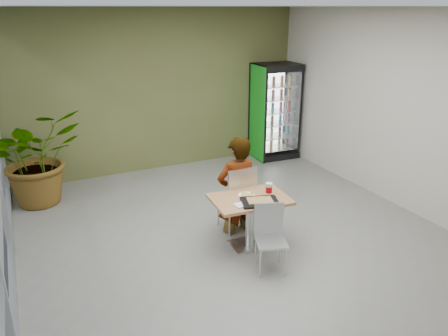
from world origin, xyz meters
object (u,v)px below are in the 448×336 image
Objects in this scene: dining_table at (249,212)px; chair_near at (270,232)px; potted_plant at (37,157)px; seated_woman at (237,194)px; beverage_fridge at (275,111)px; soda_cup at (269,189)px; cafeteria_tray at (260,202)px; chair_far at (239,194)px.

chair_near is at bearing -91.16° from dining_table.
potted_plant is at bearing 145.28° from chair_near.
beverage_fridge is (2.36, 2.73, 0.45)m from seated_woman.
soda_cup is 0.32m from cafeteria_tray.
beverage_fridge is at bearing 53.09° from dining_table.
soda_cup is at bearing 112.47° from seated_woman.
cafeteria_tray is (-0.25, -0.19, -0.07)m from soda_cup.
beverage_fridge reaches higher than seated_woman.
potted_plant is (-2.48, 3.46, 0.30)m from chair_near.
chair_far is 0.56m from soda_cup.
seated_woman reaches higher than dining_table.
chair_near is at bearing -119.37° from beverage_fridge.
beverage_fridge is (2.36, 2.79, 0.42)m from chair_far.
potted_plant is (-4.94, -0.35, -0.22)m from beverage_fridge.
chair_far is at bearing 89.80° from seated_woman.
chair_far is 0.59× the size of seated_woman.
cafeteria_tray is at bearing -50.76° from potted_plant.
potted_plant is at bearing 133.75° from soda_cup.
cafeteria_tray is 0.30× the size of potted_plant.
beverage_fridge reaches higher than chair_far.
chair_near is at bearing -54.31° from potted_plant.
soda_cup reaches higher than chair_near.
seated_woman is (0.08, 0.52, 0.05)m from dining_table.
cafeteria_tray is at bearing -143.03° from soda_cup.
seated_woman is at bearing 81.40° from dining_table.
seated_woman is at bearing -127.42° from beverage_fridge.
soda_cup is (0.22, -0.53, 0.25)m from seated_woman.
beverage_fridge reaches higher than cafeteria_tray.
cafeteria_tray is 4.21m from beverage_fridge.
chair_near is 5.20× the size of soda_cup.
cafeteria_tray is at bearing -121.38° from beverage_fridge.
dining_table is 4.10m from beverage_fridge.
seated_woman is 3.64m from beverage_fridge.
dining_table is at bearing 81.64° from seated_woman.
chair_far is 0.68m from cafeteria_tray.
cafeteria_tray is at bearing 87.02° from chair_far.
chair_far is at bearing -126.82° from beverage_fridge.
soda_cup is 3.91m from beverage_fridge.
beverage_fridge is at bearing 56.63° from soda_cup.
chair_far reaches higher than soda_cup.
chair_far reaches higher than chair_near.
cafeteria_tray is 0.24× the size of beverage_fridge.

